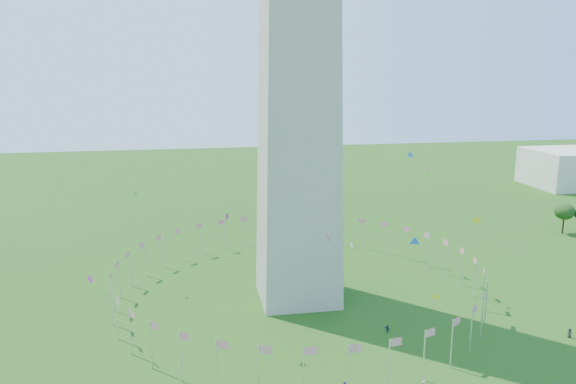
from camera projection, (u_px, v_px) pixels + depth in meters
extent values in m
cylinder|color=silver|center=(463.00, 268.00, 132.72)|extent=(0.24, 0.24, 9.00)
cylinder|color=silver|center=(448.00, 258.00, 139.29)|extent=(0.24, 0.24, 9.00)
cylinder|color=silver|center=(429.00, 250.00, 145.45)|extent=(0.24, 0.24, 9.00)
cylinder|color=silver|center=(409.00, 244.00, 151.01)|extent=(0.24, 0.24, 9.00)
cylinder|color=silver|center=(388.00, 238.00, 155.80)|extent=(0.24, 0.24, 9.00)
cylinder|color=silver|center=(365.00, 234.00, 159.67)|extent=(0.24, 0.24, 9.00)
cylinder|color=silver|center=(342.00, 231.00, 162.52)|extent=(0.24, 0.24, 9.00)
cylinder|color=silver|center=(318.00, 229.00, 164.25)|extent=(0.24, 0.24, 9.00)
cylinder|color=silver|center=(295.00, 229.00, 164.81)|extent=(0.24, 0.24, 9.00)
cylinder|color=silver|center=(271.00, 230.00, 164.18)|extent=(0.24, 0.24, 9.00)
cylinder|color=silver|center=(248.00, 231.00, 162.38)|extent=(0.24, 0.24, 9.00)
cylinder|color=silver|center=(225.00, 234.00, 159.47)|extent=(0.24, 0.24, 9.00)
cylinder|color=silver|center=(203.00, 238.00, 155.54)|extent=(0.24, 0.24, 9.00)
cylinder|color=silver|center=(182.00, 244.00, 150.70)|extent=(0.24, 0.24, 9.00)
cylinder|color=silver|center=(162.00, 251.00, 145.10)|extent=(0.24, 0.24, 9.00)
cylinder|color=silver|center=(145.00, 259.00, 138.91)|extent=(0.24, 0.24, 9.00)
cylinder|color=silver|center=(130.00, 268.00, 132.33)|extent=(0.24, 0.24, 9.00)
cylinder|color=silver|center=(119.00, 279.00, 125.54)|extent=(0.24, 0.24, 9.00)
cylinder|color=silver|center=(113.00, 291.00, 118.76)|extent=(0.24, 0.24, 9.00)
cylinder|color=silver|center=(112.00, 304.00, 112.19)|extent=(0.24, 0.24, 9.00)
cylinder|color=silver|center=(117.00, 318.00, 106.04)|extent=(0.24, 0.24, 9.00)
cylinder|color=silver|center=(130.00, 331.00, 100.48)|extent=(0.24, 0.24, 9.00)
cylinder|color=silver|center=(151.00, 345.00, 95.69)|extent=(0.24, 0.24, 9.00)
cylinder|color=silver|center=(180.00, 356.00, 91.81)|extent=(0.24, 0.24, 9.00)
cylinder|color=silver|center=(217.00, 365.00, 88.96)|extent=(0.24, 0.24, 9.00)
cylinder|color=silver|center=(259.00, 371.00, 87.24)|extent=(0.24, 0.24, 9.00)
cylinder|color=silver|center=(303.00, 373.00, 86.68)|extent=(0.24, 0.24, 9.00)
cylinder|color=silver|center=(348.00, 371.00, 87.30)|extent=(0.24, 0.24, 9.00)
cylinder|color=silver|center=(389.00, 365.00, 89.10)|extent=(0.24, 0.24, 9.00)
cylinder|color=silver|center=(424.00, 356.00, 92.01)|extent=(0.24, 0.24, 9.00)
cylinder|color=silver|center=(452.00, 344.00, 95.94)|extent=(0.24, 0.24, 9.00)
cylinder|color=silver|center=(471.00, 331.00, 100.78)|extent=(0.24, 0.24, 9.00)
cylinder|color=silver|center=(482.00, 317.00, 106.38)|extent=(0.24, 0.24, 9.00)
cylinder|color=silver|center=(486.00, 303.00, 112.57)|extent=(0.24, 0.24, 9.00)
cylinder|color=silver|center=(483.00, 290.00, 119.16)|extent=(0.24, 0.24, 9.00)
cylinder|color=silver|center=(476.00, 278.00, 125.94)|extent=(0.24, 0.24, 9.00)
imported|color=#1E2248|center=(387.00, 329.00, 109.79)|extent=(1.24, 1.52, 1.52)
imported|color=#242424|center=(570.00, 333.00, 107.69)|extent=(1.09, 1.09, 1.87)
plane|color=yellow|center=(477.00, 220.00, 99.48)|extent=(1.55, 1.56, 1.97)
plane|color=#CC2699|center=(227.00, 216.00, 101.54)|extent=(0.61, 1.48, 1.58)
plane|color=green|center=(136.00, 194.00, 129.74)|extent=(0.71, 1.41, 1.57)
plane|color=white|center=(352.00, 245.00, 105.10)|extent=(0.93, 0.78, 1.08)
plane|color=red|center=(329.00, 239.00, 90.56)|extent=(1.78, 0.67, 1.65)
plane|color=#CC2699|center=(428.00, 168.00, 125.30)|extent=(0.23, 1.11, 1.12)
plane|color=yellow|center=(436.00, 297.00, 114.59)|extent=(1.23, 1.18, 1.71)
plane|color=orange|center=(363.00, 229.00, 111.16)|extent=(2.01, 1.07, 2.19)
plane|color=#CC2699|center=(90.00, 279.00, 124.02)|extent=(0.92, 1.69, 1.50)
plane|color=blue|center=(410.00, 155.00, 109.27)|extent=(1.22, 0.75, 1.15)
plane|color=blue|center=(415.00, 241.00, 102.18)|extent=(1.94, 0.99, 2.08)
ellipsoid|color=#244A18|center=(564.00, 219.00, 174.84)|extent=(6.15, 6.15, 9.60)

